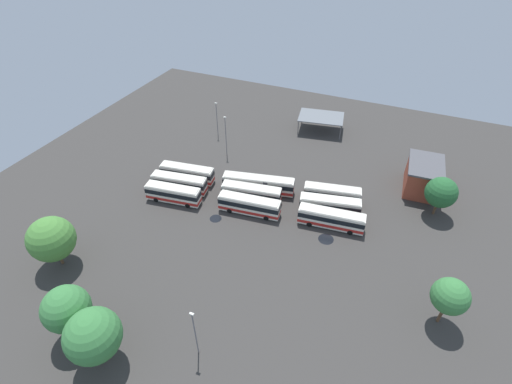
% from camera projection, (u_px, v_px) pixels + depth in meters
% --- Properties ---
extents(ground_plane, '(108.64, 108.64, 0.00)m').
position_uv_depth(ground_plane, '(253.00, 202.00, 74.23)').
color(ground_plane, '#383533').
extents(bus_row0_slot0, '(11.10, 4.55, 3.55)m').
position_uv_depth(bus_row0_slot0, '(332.00, 194.00, 73.04)').
color(bus_row0_slot0, silver).
rests_on(bus_row0_slot0, ground_plane).
extents(bus_row0_slot1, '(11.47, 4.78, 3.55)m').
position_uv_depth(bus_row0_slot1, '(330.00, 206.00, 70.42)').
color(bus_row0_slot1, silver).
rests_on(bus_row0_slot1, ground_plane).
extents(bus_row0_slot2, '(12.00, 3.78, 3.55)m').
position_uv_depth(bus_row0_slot2, '(331.00, 219.00, 67.61)').
color(bus_row0_slot2, silver).
rests_on(bus_row0_slot2, ground_plane).
extents(bus_row1_slot0, '(14.46, 5.50, 3.55)m').
position_uv_depth(bus_row1_slot0, '(259.00, 184.00, 75.60)').
color(bus_row1_slot0, silver).
rests_on(bus_row1_slot0, ground_plane).
extents(bus_row1_slot1, '(11.79, 4.33, 3.55)m').
position_uv_depth(bus_row1_slot1, '(251.00, 193.00, 73.26)').
color(bus_row1_slot1, silver).
rests_on(bus_row1_slot1, ground_plane).
extents(bus_row1_slot2, '(11.86, 3.82, 3.55)m').
position_uv_depth(bus_row1_slot2, '(249.00, 205.00, 70.52)').
color(bus_row1_slot2, silver).
rests_on(bus_row1_slot2, ground_plane).
extents(bus_row2_slot0, '(11.48, 4.07, 3.55)m').
position_uv_depth(bus_row2_slot0, '(187.00, 173.00, 78.48)').
color(bus_row2_slot0, silver).
rests_on(bus_row2_slot0, ground_plane).
extents(bus_row2_slot1, '(11.42, 4.21, 3.55)m').
position_uv_depth(bus_row2_slot1, '(179.00, 183.00, 75.86)').
color(bus_row2_slot1, silver).
rests_on(bus_row2_slot1, ground_plane).
extents(bus_row2_slot2, '(11.05, 3.97, 3.55)m').
position_uv_depth(bus_row2_slot2, '(173.00, 194.00, 73.17)').
color(bus_row2_slot2, silver).
rests_on(bus_row2_slot2, ground_plane).
extents(depot_building, '(7.24, 10.17, 6.09)m').
position_uv_depth(depot_building, '(423.00, 176.00, 75.58)').
color(depot_building, '#99422D').
rests_on(depot_building, ground_plane).
extents(maintenance_shelter, '(12.02, 9.13, 3.90)m').
position_uv_depth(maintenance_shelter, '(321.00, 117.00, 94.03)').
color(maintenance_shelter, slate).
rests_on(maintenance_shelter, ground_plane).
extents(lamp_post_by_building, '(0.56, 0.28, 9.66)m').
position_uv_depth(lamp_post_by_building, '(226.00, 135.00, 84.18)').
color(lamp_post_by_building, slate).
rests_on(lamp_post_by_building, ground_plane).
extents(lamp_post_mid_lot, '(0.56, 0.28, 8.70)m').
position_uv_depth(lamp_post_mid_lot, '(217.00, 118.00, 91.46)').
color(lamp_post_mid_lot, slate).
rests_on(lamp_post_mid_lot, ground_plane).
extents(lamp_post_far_corner, '(0.56, 0.28, 8.80)m').
position_uv_depth(lamp_post_far_corner, '(195.00, 332.00, 47.00)').
color(lamp_post_far_corner, slate).
rests_on(lamp_post_far_corner, ground_plane).
extents(tree_south_edge, '(7.20, 7.20, 9.21)m').
position_uv_depth(tree_south_edge, '(51.00, 239.00, 58.46)').
color(tree_south_edge, brown).
rests_on(tree_south_edge, ground_plane).
extents(tree_west_edge, '(5.03, 5.03, 8.25)m').
position_uv_depth(tree_west_edge, '(450.00, 296.00, 50.07)').
color(tree_west_edge, brown).
rests_on(tree_west_edge, ground_plane).
extents(tree_east_edge, '(6.19, 6.19, 8.97)m').
position_uv_depth(tree_east_edge, '(66.00, 309.00, 48.40)').
color(tree_east_edge, brown).
rests_on(tree_east_edge, ground_plane).
extents(tree_northwest, '(6.92, 6.92, 9.33)m').
position_uv_depth(tree_northwest, '(93.00, 336.00, 45.47)').
color(tree_northwest, brown).
rests_on(tree_northwest, ground_plane).
extents(tree_northeast, '(5.69, 5.69, 7.97)m').
position_uv_depth(tree_northeast, '(441.00, 193.00, 68.27)').
color(tree_northeast, brown).
rests_on(tree_northeast, ground_plane).
extents(puddle_centre_drain, '(2.22, 2.22, 0.01)m').
position_uv_depth(puddle_centre_drain, '(216.00, 219.00, 70.37)').
color(puddle_centre_drain, black).
rests_on(puddle_centre_drain, ground_plane).
extents(puddle_between_rows, '(2.72, 2.72, 0.01)m').
position_uv_depth(puddle_between_rows, '(326.00, 239.00, 66.21)').
color(puddle_between_rows, black).
rests_on(puddle_between_rows, ground_plane).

